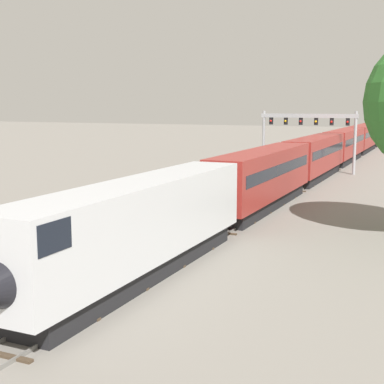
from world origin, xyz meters
TOP-DOWN VIEW (x-y plane):
  - ground_plane at (0.00, 0.00)m, footprint 400.00×400.00m
  - track_main at (2.00, 60.00)m, footprint 2.60×200.00m
  - track_near at (-3.50, 40.00)m, footprint 2.60×160.00m
  - passenger_train at (2.00, 55.11)m, footprint 3.04×122.83m
  - signal_gantry at (-0.25, 50.08)m, footprint 12.10×0.49m

SIDE VIEW (x-z plane):
  - ground_plane at x=0.00m, z-range 0.00..0.00m
  - track_main at x=2.00m, z-range -0.01..0.15m
  - track_near at x=-3.50m, z-range -0.01..0.15m
  - passenger_train at x=2.00m, z-range 0.21..5.01m
  - signal_gantry at x=-0.25m, z-range 1.84..9.52m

